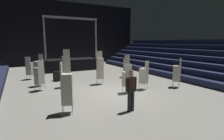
# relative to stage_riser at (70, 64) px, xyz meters

# --- Properties ---
(ground_plane) EXTENTS (22.00, 30.00, 0.10)m
(ground_plane) POSITION_rel_stage_riser_xyz_m (0.00, -9.71, -0.72)
(ground_plane) COLOR gray
(arena_end_wall) EXTENTS (22.00, 0.30, 8.00)m
(arena_end_wall) POSITION_rel_stage_riser_xyz_m (0.00, 5.29, 3.33)
(arena_end_wall) COLOR black
(arena_end_wall) RESTS_ON ground_plane
(bleacher_bank_right) EXTENTS (5.25, 24.00, 3.15)m
(bleacher_bank_right) POSITION_rel_stage_riser_xyz_m (8.38, -8.71, 0.91)
(bleacher_bank_right) COLOR #191E38
(bleacher_bank_right) RESTS_ON ground_plane
(stage_riser) EXTENTS (5.58, 2.53, 5.29)m
(stage_riser) POSITION_rel_stage_riser_xyz_m (0.00, 0.00, 0.00)
(stage_riser) COLOR black
(stage_riser) RESTS_ON ground_plane
(man_with_tie) EXTENTS (0.57, 0.27, 1.77)m
(man_with_tie) POSITION_rel_stage_riser_xyz_m (-0.72, -12.33, 0.34)
(man_with_tie) COLOR black
(man_with_tie) RESTS_ON ground_plane
(chair_stack_front_left) EXTENTS (0.59, 0.59, 2.14)m
(chair_stack_front_left) POSITION_rel_stage_riser_xyz_m (-3.66, -5.86, 0.40)
(chair_stack_front_left) COLOR #B2B5BA
(chair_stack_front_left) RESTS_ON ground_plane
(chair_stack_front_right) EXTENTS (0.60, 0.60, 1.88)m
(chair_stack_front_right) POSITION_rel_stage_riser_xyz_m (-3.77, -7.08, 0.28)
(chair_stack_front_right) COLOR #B2B5BA
(chair_stack_front_right) RESTS_ON ground_plane
(chair_stack_mid_left) EXTENTS (0.45, 0.45, 2.48)m
(chair_stack_mid_left) POSITION_rel_stage_riser_xyz_m (-2.10, -6.96, 0.57)
(chair_stack_mid_left) COLOR #B2B5BA
(chair_stack_mid_left) RESTS_ON ground_plane
(chair_stack_mid_right) EXTENTS (0.58, 0.58, 1.79)m
(chair_stack_mid_right) POSITION_rel_stage_riser_xyz_m (1.96, -9.81, 0.23)
(chair_stack_mid_right) COLOR #B2B5BA
(chair_stack_mid_right) RESTS_ON ground_plane
(chair_stack_mid_centre) EXTENTS (0.56, 0.56, 2.14)m
(chair_stack_mid_centre) POSITION_rel_stage_riser_xyz_m (-3.16, -11.29, 0.40)
(chair_stack_mid_centre) COLOR #B2B5BA
(chair_stack_mid_centre) RESTS_ON ground_plane
(chair_stack_rear_left) EXTENTS (0.61, 0.61, 1.79)m
(chair_stack_rear_left) POSITION_rel_stage_riser_xyz_m (-4.07, -3.22, 0.23)
(chair_stack_rear_left) COLOR #B2B5BA
(chair_stack_rear_left) RESTS_ON ground_plane
(chair_stack_rear_right) EXTENTS (0.50, 0.50, 1.71)m
(chair_stack_rear_right) POSITION_rel_stage_riser_xyz_m (0.61, -9.97, 0.19)
(chair_stack_rear_right) COLOR #B2B5BA
(chair_stack_rear_right) RESTS_ON ground_plane
(chair_stack_rear_centre) EXTENTS (0.54, 0.54, 2.31)m
(chair_stack_rear_centre) POSITION_rel_stage_riser_xyz_m (0.14, -7.26, 0.49)
(chair_stack_rear_centre) COLOR #B2B5BA
(chair_stack_rear_centre) RESTS_ON ground_plane
(chair_stack_aisle_left) EXTENTS (0.62, 0.62, 1.88)m
(chair_stack_aisle_left) POSITION_rel_stage_riser_xyz_m (4.18, -10.38, 0.28)
(chair_stack_aisle_left) COLOR #B2B5BA
(chair_stack_aisle_left) RESTS_ON ground_plane
(chair_stack_aisle_right) EXTENTS (0.56, 0.56, 1.88)m
(chair_stack_aisle_right) POSITION_rel_stage_riser_xyz_m (3.12, -6.02, 0.28)
(chair_stack_aisle_right) COLOR #B2B5BA
(chair_stack_aisle_right) RESTS_ON ground_plane
(equipment_road_case) EXTENTS (1.07, 0.91, 0.71)m
(equipment_road_case) POSITION_rel_stage_riser_xyz_m (-2.05, -4.67, -0.31)
(equipment_road_case) COLOR black
(equipment_road_case) RESTS_ON ground_plane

